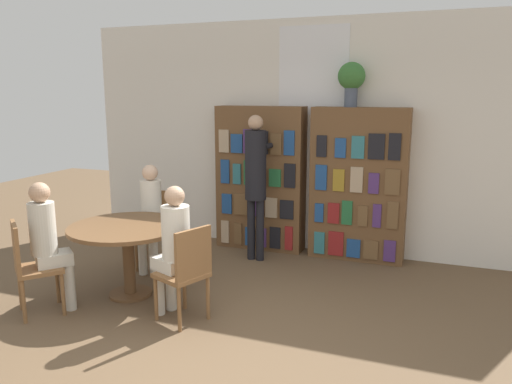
{
  "coord_description": "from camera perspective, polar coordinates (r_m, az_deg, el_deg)",
  "views": [
    {
      "loc": [
        1.61,
        -3.01,
        2.09
      ],
      "look_at": [
        -0.21,
        1.82,
        1.05
      ],
      "focal_mm": 35.0,
      "sensor_mm": 36.0,
      "label": 1
    }
  ],
  "objects": [
    {
      "name": "ground_plane",
      "position": [
        4.0,
        -6.78,
        -20.2
      ],
      "size": [
        16.0,
        16.0,
        0.0
      ],
      "primitive_type": "plane",
      "color": "brown"
    },
    {
      "name": "wall_back",
      "position": [
        6.57,
        6.46,
        6.24
      ],
      "size": [
        6.4,
        0.07,
        3.0
      ],
      "color": "silver",
      "rests_on": "ground_plane"
    },
    {
      "name": "bookshelf_left",
      "position": [
        6.65,
        0.51,
        1.53
      ],
      "size": [
        1.18,
        0.34,
        1.9
      ],
      "color": "brown",
      "rests_on": "ground_plane"
    },
    {
      "name": "bookshelf_right",
      "position": [
        6.33,
        11.61,
        0.78
      ],
      "size": [
        1.18,
        0.34,
        1.9
      ],
      "color": "brown",
      "rests_on": "ground_plane"
    },
    {
      "name": "flower_vase",
      "position": [
        6.25,
        10.86,
        12.59
      ],
      "size": [
        0.33,
        0.33,
        0.53
      ],
      "color": "#475166",
      "rests_on": "bookshelf_right"
    },
    {
      "name": "reading_table",
      "position": [
        5.29,
        -14.47,
        -5.05
      ],
      "size": [
        1.18,
        1.18,
        0.75
      ],
      "color": "brown",
      "rests_on": "ground_plane"
    },
    {
      "name": "chair_near_camera",
      "position": [
        5.18,
        -24.45,
        -7.41
      ],
      "size": [
        0.56,
        0.56,
        0.91
      ],
      "rotation": [
        0.0,
        0.0,
        -0.69
      ],
      "color": "brown",
      "rests_on": "ground_plane"
    },
    {
      "name": "chair_left_side",
      "position": [
        6.16,
        -11.37,
        -3.66
      ],
      "size": [
        0.49,
        0.49,
        0.91
      ],
      "rotation": [
        0.0,
        0.0,
        -2.89
      ],
      "color": "brown",
      "rests_on": "ground_plane"
    },
    {
      "name": "chair_far_side",
      "position": [
        4.61,
        -7.95,
        -8.75
      ],
      "size": [
        0.52,
        0.52,
        0.91
      ],
      "rotation": [
        0.0,
        0.0,
        1.19
      ],
      "color": "brown",
      "rests_on": "ground_plane"
    },
    {
      "name": "seated_reader_left",
      "position": [
        5.94,
        -11.98,
        -2.25
      ],
      "size": [
        0.31,
        0.38,
        1.26
      ],
      "rotation": [
        0.0,
        0.0,
        -2.89
      ],
      "color": "silver",
      "rests_on": "ground_plane"
    },
    {
      "name": "seated_reader_right",
      "position": [
        4.67,
        -9.45,
        -5.81
      ],
      "size": [
        0.4,
        0.36,
        1.26
      ],
      "rotation": [
        0.0,
        0.0,
        1.19
      ],
      "color": "silver",
      "rests_on": "ground_plane"
    },
    {
      "name": "seated_reader_back",
      "position": [
        5.13,
        -22.59,
        -4.99
      ],
      "size": [
        0.39,
        0.4,
        1.27
      ],
      "rotation": [
        0.0,
        0.0,
        -0.69
      ],
      "color": "beige",
      "rests_on": "ground_plane"
    },
    {
      "name": "librarian_standing",
      "position": [
        6.12,
        -0.02,
        2.04
      ],
      "size": [
        0.26,
        0.53,
        1.82
      ],
      "color": "black",
      "rests_on": "ground_plane"
    }
  ]
}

